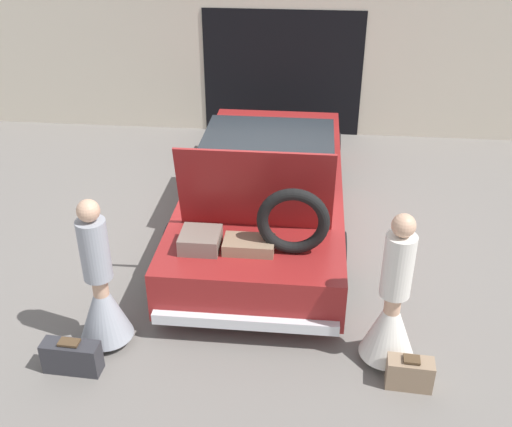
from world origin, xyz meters
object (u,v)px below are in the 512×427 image
at_px(person_left, 101,294).
at_px(suitcase_beside_left_person, 72,357).
at_px(car, 266,188).
at_px(person_right, 392,311).
at_px(suitcase_beside_right_person, 410,373).

relative_size(person_left, suitcase_beside_left_person, 2.92).
relative_size(car, person_left, 3.00).
bearing_deg(suitcase_beside_left_person, person_right, 8.69).
distance_m(person_right, suitcase_beside_left_person, 3.07).
height_order(car, person_right, car).
height_order(person_left, person_right, person_right).
bearing_deg(person_right, person_left, 81.19).
bearing_deg(person_right, car, 20.09).
bearing_deg(car, person_right, -60.81).
relative_size(person_right, suitcase_beside_left_person, 2.92).
height_order(person_right, suitcase_beside_left_person, person_right).
bearing_deg(car, person_left, -119.11).
height_order(car, suitcase_beside_right_person, car).
distance_m(car, person_left, 2.89).
distance_m(person_left, suitcase_beside_left_person, 0.65).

